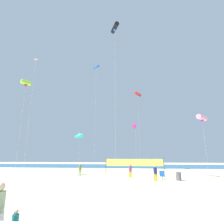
# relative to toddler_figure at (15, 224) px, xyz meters

# --- Properties ---
(ground_plane) EXTENTS (120.00, 120.00, 0.00)m
(ground_plane) POSITION_rel_toddler_figure_xyz_m (1.46, 10.73, -0.48)
(ground_plane) COLOR beige
(ocean_band) EXTENTS (120.00, 20.00, 0.01)m
(ocean_band) POSITION_rel_toddler_figure_xyz_m (1.46, 44.36, -0.48)
(ocean_band) COLOR #28608C
(ocean_band) RESTS_ON ground
(toddler_figure) EXTENTS (0.21, 0.21, 0.91)m
(toddler_figure) POSITION_rel_toddler_figure_xyz_m (0.00, 0.00, 0.00)
(toddler_figure) COLOR maroon
(toddler_figure) RESTS_ON ground
(beachgoer_navy_shirt) EXTENTS (0.37, 0.37, 1.62)m
(beachgoer_navy_shirt) POSITION_rel_toddler_figure_xyz_m (5.93, 14.55, 0.38)
(beachgoer_navy_shirt) COLOR gold
(beachgoer_navy_shirt) RESTS_ON ground
(beachgoer_olive_shirt) EXTENTS (0.37, 0.37, 1.63)m
(beachgoer_olive_shirt) POSITION_rel_toddler_figure_xyz_m (-3.41, 18.32, 0.39)
(beachgoer_olive_shirt) COLOR #99B28C
(beachgoer_olive_shirt) RESTS_ON ground
(beachgoer_plum_shirt) EXTENTS (0.36, 0.36, 1.58)m
(beachgoer_plum_shirt) POSITION_rel_toddler_figure_xyz_m (3.23, 17.47, 0.36)
(beachgoer_plum_shirt) COLOR gold
(beachgoer_plum_shirt) RESTS_ON ground
(folding_beach_chair) EXTENTS (0.52, 0.65, 0.89)m
(folding_beach_chair) POSITION_rel_toddler_figure_xyz_m (6.85, 16.35, -0.02)
(folding_beach_chair) COLOR #1959B2
(folding_beach_chair) RESTS_ON ground
(trash_barrel) EXTENTS (0.56, 0.56, 0.87)m
(trash_barrel) POSITION_rel_toddler_figure_xyz_m (8.42, 15.22, -0.05)
(trash_barrel) COLOR #595960
(trash_barrel) RESTS_ON ground
(volleyball_net) EXTENTS (7.60, 0.24, 2.40)m
(volleyball_net) POSITION_rel_toddler_figure_xyz_m (3.72, 18.81, 1.15)
(volleyball_net) COLOR #4C4C51
(volleyball_net) RESTS_ON ground
(beach_handbag) EXTENTS (0.36, 0.18, 0.29)m
(beach_handbag) POSITION_rel_toddler_figure_xyz_m (6.20, 16.40, -0.34)
(beach_handbag) COLOR white
(beach_handbag) RESTS_ON ground
(kite_black_tube) EXTENTS (1.30, 1.88, 19.93)m
(kite_black_tube) POSITION_rel_toddler_figure_xyz_m (1.63, 15.16, 19.08)
(kite_black_tube) COLOR silver
(kite_black_tube) RESTS_ON ground
(kite_cyan_inflatable) EXTENTS (2.09, 1.02, 6.59)m
(kite_cyan_inflatable) POSITION_rel_toddler_figure_xyz_m (-5.99, 25.74, 5.58)
(kite_cyan_inflatable) COLOR silver
(kite_cyan_inflatable) RESTS_ON ground
(kite_lime_tube) EXTENTS (1.29, 1.47, 13.35)m
(kite_lime_tube) POSITION_rel_toddler_figure_xyz_m (-11.71, 16.99, 12.48)
(kite_lime_tube) COLOR silver
(kite_lime_tube) RESTS_ON ground
(kite_blue_tube) EXTENTS (1.46, 1.36, 21.13)m
(kite_blue_tube) POSITION_rel_toddler_figure_xyz_m (-3.72, 28.33, 20.32)
(kite_blue_tube) COLOR silver
(kite_blue_tube) RESTS_ON ground
(kite_pink_tube) EXTENTS (1.97, 2.16, 8.03)m
(kite_pink_tube) POSITION_rel_toddler_figure_xyz_m (13.15, 19.65, 7.18)
(kite_pink_tube) COLOR silver
(kite_pink_tube) RESTS_ON ground
(kite_red_tube) EXTENTS (1.63, 2.28, 15.45)m
(kite_red_tube) POSITION_rel_toddler_figure_xyz_m (4.84, 30.17, 14.64)
(kite_red_tube) COLOR silver
(kite_red_tube) RESTS_ON ground
(kite_magenta_delta) EXTENTS (1.06, 1.06, 8.35)m
(kite_magenta_delta) POSITION_rel_toddler_figure_xyz_m (4.11, 26.11, 7.35)
(kite_magenta_delta) COLOR silver
(kite_magenta_delta) RESTS_ON ground
(kite_pink_diamond) EXTENTS (0.69, 0.69, 15.73)m
(kite_pink_diamond) POSITION_rel_toddler_figure_xyz_m (-9.38, 15.06, 14.52)
(kite_pink_diamond) COLOR silver
(kite_pink_diamond) RESTS_ON ground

